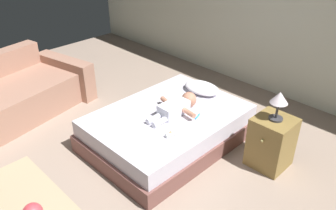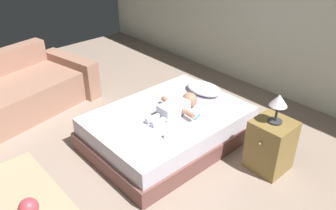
{
  "view_description": "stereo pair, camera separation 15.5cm",
  "coord_description": "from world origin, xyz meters",
  "px_view_note": "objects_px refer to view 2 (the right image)",
  "views": [
    {
      "loc": [
        1.96,
        -1.26,
        2.32
      ],
      "look_at": [
        -0.3,
        1.0,
        0.48
      ],
      "focal_mm": 36.29,
      "sensor_mm": 36.0,
      "label": 1
    },
    {
      "loc": [
        2.07,
        -1.14,
        2.32
      ],
      "look_at": [
        -0.3,
        1.0,
        0.48
      ],
      "focal_mm": 36.29,
      "sensor_mm": 36.0,
      "label": 2
    }
  ],
  "objects_px": {
    "couch": "(6,97)",
    "nightstand": "(270,145)",
    "lamp": "(278,103)",
    "toy_ball": "(29,208)",
    "baby_bottle": "(168,134)",
    "pillow": "(204,89)",
    "toothbrush": "(198,117)",
    "baby": "(177,107)",
    "bed": "(168,128)"
  },
  "relations": [
    {
      "from": "baby",
      "to": "lamp",
      "type": "relative_size",
      "value": 2.26
    },
    {
      "from": "pillow",
      "to": "baby",
      "type": "height_order",
      "value": "baby"
    },
    {
      "from": "baby",
      "to": "couch",
      "type": "height_order",
      "value": "couch"
    },
    {
      "from": "lamp",
      "to": "toy_ball",
      "type": "distance_m",
      "value": 2.42
    },
    {
      "from": "couch",
      "to": "baby_bottle",
      "type": "xyz_separation_m",
      "value": [
        2.15,
        0.84,
        0.15
      ]
    },
    {
      "from": "bed",
      "to": "baby_bottle",
      "type": "distance_m",
      "value": 0.5
    },
    {
      "from": "baby",
      "to": "nightstand",
      "type": "relative_size",
      "value": 1.23
    },
    {
      "from": "toy_ball",
      "to": "couch",
      "type": "bearing_deg",
      "value": 164.87
    },
    {
      "from": "nightstand",
      "to": "toy_ball",
      "type": "distance_m",
      "value": 2.33
    },
    {
      "from": "pillow",
      "to": "baby",
      "type": "xyz_separation_m",
      "value": [
        0.13,
        -0.57,
        0.02
      ]
    },
    {
      "from": "toy_ball",
      "to": "baby_bottle",
      "type": "xyz_separation_m",
      "value": [
        0.32,
        1.33,
        0.31
      ]
    },
    {
      "from": "baby",
      "to": "baby_bottle",
      "type": "height_order",
      "value": "baby"
    },
    {
      "from": "lamp",
      "to": "toy_ball",
      "type": "relative_size",
      "value": 1.74
    },
    {
      "from": "toothbrush",
      "to": "toy_ball",
      "type": "height_order",
      "value": "toothbrush"
    },
    {
      "from": "pillow",
      "to": "toy_ball",
      "type": "distance_m",
      "value": 2.31
    },
    {
      "from": "couch",
      "to": "nightstand",
      "type": "relative_size",
      "value": 4.13
    },
    {
      "from": "bed",
      "to": "toy_ball",
      "type": "bearing_deg",
      "value": -89.67
    },
    {
      "from": "pillow",
      "to": "nightstand",
      "type": "relative_size",
      "value": 0.86
    },
    {
      "from": "toy_ball",
      "to": "nightstand",
      "type": "bearing_deg",
      "value": 64.16
    },
    {
      "from": "baby_bottle",
      "to": "bed",
      "type": "bearing_deg",
      "value": 138.29
    },
    {
      "from": "bed",
      "to": "pillow",
      "type": "distance_m",
      "value": 0.7
    },
    {
      "from": "pillow",
      "to": "nightstand",
      "type": "bearing_deg",
      "value": -10.03
    },
    {
      "from": "toy_ball",
      "to": "baby",
      "type": "bearing_deg",
      "value": 88.28
    },
    {
      "from": "bed",
      "to": "couch",
      "type": "xyz_separation_m",
      "value": [
        -1.82,
        -1.14,
        0.07
      ]
    },
    {
      "from": "couch",
      "to": "lamp",
      "type": "distance_m",
      "value": 3.3
    },
    {
      "from": "baby",
      "to": "toothbrush",
      "type": "height_order",
      "value": "baby"
    },
    {
      "from": "bed",
      "to": "pillow",
      "type": "bearing_deg",
      "value": 95.82
    },
    {
      "from": "nightstand",
      "to": "lamp",
      "type": "relative_size",
      "value": 1.83
    },
    {
      "from": "bed",
      "to": "baby",
      "type": "distance_m",
      "value": 0.29
    },
    {
      "from": "couch",
      "to": "toy_ball",
      "type": "bearing_deg",
      "value": -15.13
    },
    {
      "from": "lamp",
      "to": "toy_ball",
      "type": "xyz_separation_m",
      "value": [
        -1.01,
        -2.09,
        -0.67
      ]
    },
    {
      "from": "bed",
      "to": "toy_ball",
      "type": "height_order",
      "value": "bed"
    },
    {
      "from": "lamp",
      "to": "baby_bottle",
      "type": "height_order",
      "value": "lamp"
    },
    {
      "from": "couch",
      "to": "nightstand",
      "type": "distance_m",
      "value": 3.26
    },
    {
      "from": "lamp",
      "to": "baby_bottle",
      "type": "bearing_deg",
      "value": -132.22
    },
    {
      "from": "lamp",
      "to": "couch",
      "type": "bearing_deg",
      "value": -150.65
    },
    {
      "from": "toothbrush",
      "to": "toy_ball",
      "type": "bearing_deg",
      "value": -98.62
    },
    {
      "from": "nightstand",
      "to": "toy_ball",
      "type": "bearing_deg",
      "value": -115.84
    },
    {
      "from": "bed",
      "to": "nightstand",
      "type": "relative_size",
      "value": 3.19
    },
    {
      "from": "bed",
      "to": "couch",
      "type": "height_order",
      "value": "couch"
    },
    {
      "from": "nightstand",
      "to": "baby_bottle",
      "type": "distance_m",
      "value": 1.03
    },
    {
      "from": "bed",
      "to": "pillow",
      "type": "relative_size",
      "value": 3.71
    },
    {
      "from": "couch",
      "to": "lamp",
      "type": "relative_size",
      "value": 7.58
    },
    {
      "from": "bed",
      "to": "toothbrush",
      "type": "distance_m",
      "value": 0.39
    },
    {
      "from": "toothbrush",
      "to": "nightstand",
      "type": "height_order",
      "value": "nightstand"
    },
    {
      "from": "nightstand",
      "to": "lamp",
      "type": "xyz_separation_m",
      "value": [
        0.0,
        0.0,
        0.49
      ]
    },
    {
      "from": "baby_bottle",
      "to": "baby",
      "type": "bearing_deg",
      "value": 125.52
    },
    {
      "from": "baby_bottle",
      "to": "toothbrush",
      "type": "bearing_deg",
      "value": 96.13
    },
    {
      "from": "couch",
      "to": "nightstand",
      "type": "height_order",
      "value": "couch"
    },
    {
      "from": "pillow",
      "to": "toothbrush",
      "type": "height_order",
      "value": "pillow"
    }
  ]
}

